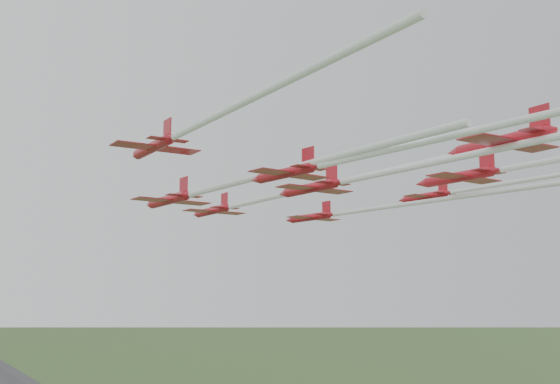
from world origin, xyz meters
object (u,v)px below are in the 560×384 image
jet_row3_right (485,187)px  jet_row3_mid (365,177)px  jet_lead (264,199)px  jet_row2_left (216,188)px  jet_row4_left (415,144)px  jet_row2_right (396,205)px  jet_row3_left (192,128)px

jet_row3_right → jet_row3_mid: bearing=-171.2°
jet_lead → jet_row2_left: jet_lead is taller
jet_lead → jet_row4_left: (-6.60, -38.75, -1.09)m
jet_lead → jet_row3_right: jet_row3_right is taller
jet_row3_mid → jet_row4_left: jet_row3_mid is taller
jet_lead → jet_row3_mid: 21.91m
jet_lead → jet_row2_left: bearing=-143.9°
jet_lead → jet_row4_left: size_ratio=1.00×
jet_row2_left → jet_row3_mid: size_ratio=1.19×
jet_row2_left → jet_row2_right: 23.23m
jet_row2_right → jet_row3_left: (-31.06, -10.62, 3.82)m
jet_row2_right → jet_row3_left: jet_row3_left is taller
jet_row3_right → jet_row2_left: bearing=163.2°
jet_lead → jet_row3_mid: (0.53, -21.90, -0.43)m
jet_row2_left → jet_row4_left: size_ratio=0.90×
jet_row3_left → jet_row4_left: bearing=-56.6°
jet_lead → jet_row3_mid: jet_lead is taller
jet_row3_mid → jet_row3_right: jet_row3_right is taller
jet_row3_left → jet_row3_mid: (19.31, 0.57, -2.77)m
jet_row3_left → jet_lead: bearing=46.7°
jet_row2_right → jet_row3_right: size_ratio=1.32×
jet_row2_right → jet_row3_right: jet_row3_right is taller
jet_lead → jet_row3_right: 28.26m
jet_row2_right → jet_row4_left: (-18.88, -26.90, 0.39)m
jet_row3_left → jet_row3_right: bearing=5.8°
jet_row2_right → jet_row3_mid: jet_row3_mid is taller
jet_row2_right → jet_row3_mid: size_ratio=1.32×
jet_row2_right → jet_row3_right: 12.14m
jet_row2_left → jet_row3_right: bearing=-17.3°
jet_lead → jet_row3_right: size_ratio=1.32×
jet_row3_right → jet_lead: bearing=139.9°
jet_row3_left → jet_row3_right: size_ratio=1.01×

